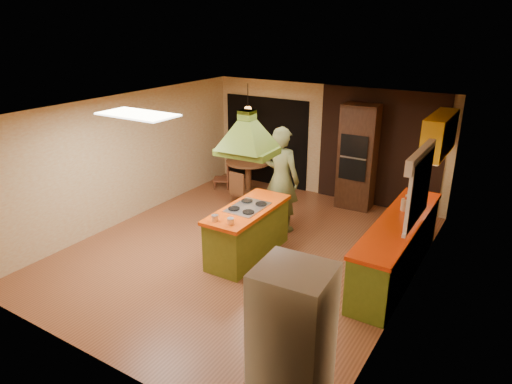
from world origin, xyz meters
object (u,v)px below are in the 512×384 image
Objects in this scene: man at (281,179)px; wall_oven at (358,157)px; refrigerator at (292,345)px; dining_table at (248,170)px; kitchen_island at (248,231)px; canister_large at (416,190)px.

wall_oven is (0.81, 1.85, 0.10)m from man.
refrigerator is at bearing 121.23° from man.
wall_oven is 2.54m from dining_table.
kitchen_island is at bearing 93.32° from man.
refrigerator reaches higher than kitchen_island.
canister_large is at bearing -42.90° from wall_oven.
man is 1.19× the size of refrigerator.
wall_oven is at bearing -112.67° from man.
kitchen_island is at bearing -107.59° from wall_oven.
canister_large is at bearing 38.87° from kitchen_island.
canister_large is (2.26, 1.87, 0.59)m from kitchen_island.
canister_large is (2.31, 0.64, 0.03)m from man.
kitchen_island is 1.74× the size of dining_table.
canister_large is (0.08, 4.46, 0.20)m from refrigerator.
wall_oven is at bearing 140.82° from canister_large.
wall_oven reaches higher than refrigerator.
refrigerator is 5.86m from wall_oven.
kitchen_island is 0.80× the size of wall_oven.
refrigerator is (2.18, -2.59, 0.40)m from kitchen_island.
dining_table is at bearing 169.44° from canister_large.
canister_large is (3.92, -0.73, 0.50)m from dining_table.
kitchen_island is 7.38× the size of canister_large.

